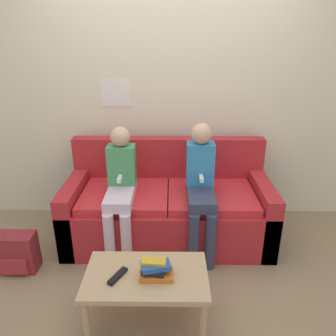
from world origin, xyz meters
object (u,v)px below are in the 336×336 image
Objects in this scene: person_right at (201,183)px; tv_remote at (118,276)px; backpack at (17,253)px; coffee_table at (146,280)px; person_left at (120,186)px; couch at (168,208)px.

person_right is 6.83× the size of tv_remote.
person_right is 3.40× the size of backpack.
person_right is at bearing 63.81° from coffee_table.
tv_remote is 0.50× the size of backpack.
person_right reaches higher than backpack.
backpack is at bearing -158.54° from person_left.
tv_remote is at bearing -106.22° from couch.
coffee_table is at bearing -116.19° from person_right.
tv_remote is (-0.18, -0.03, 0.06)m from coffee_table.
coffee_table is (-0.13, -1.05, 0.04)m from couch.
couch is 0.49m from person_right.
couch is at bearing 82.70° from coffee_table.
person_left is at bearing 108.15° from coffee_table.
coffee_table is 0.72× the size of person_left.
person_right is at bearing -34.85° from couch.
coffee_table is at bearing -97.30° from couch.
tv_remote is (-0.60, -0.89, -0.25)m from person_right.
coffee_table reaches higher than backpack.
person_right is at bearing 0.49° from person_left.
coffee_table is at bearing -71.85° from person_left.
couch is 1.13m from tv_remote.
tv_remote is at bearing -30.58° from backpack.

